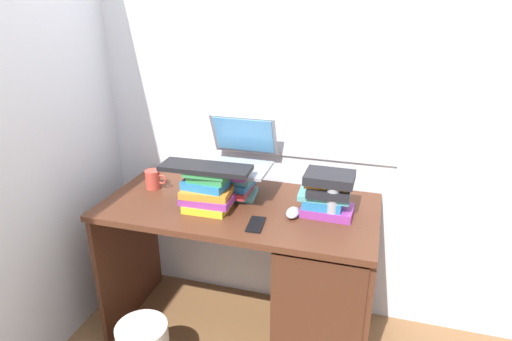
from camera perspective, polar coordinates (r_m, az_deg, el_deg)
name	(u,v)px	position (r m, az deg, el deg)	size (l,w,h in m)	color
ground_plane	(241,330)	(2.54, -1.95, -20.08)	(6.00, 6.00, 0.00)	brown
wall_back	(261,80)	(2.27, 0.61, 11.75)	(6.00, 0.06, 2.60)	silver
wall_left	(65,83)	(2.37, -23.61, 10.37)	(0.05, 6.00, 2.60)	silver
desk	(303,279)	(2.20, 6.17, -13.94)	(1.31, 0.64, 0.76)	#4C2819
book_stack_tall	(233,183)	(2.17, -2.96, -1.67)	(0.25, 0.20, 0.15)	teal
book_stack_keyboard_riser	(207,191)	(2.05, -6.40, -2.68)	(0.24, 0.17, 0.19)	yellow
book_stack_side	(327,193)	(2.01, 9.22, -2.94)	(0.25, 0.18, 0.20)	#8C338C
laptop	(238,154)	(2.18, -2.33, 2.20)	(0.34, 0.34, 0.23)	gray
keyboard	(206,168)	(2.00, -6.59, 0.35)	(0.42, 0.14, 0.02)	black
computer_mouse	(293,213)	(2.00, 4.81, -5.49)	(0.06, 0.10, 0.04)	#A5A8AD
mug	(153,179)	(2.33, -13.24, -1.12)	(0.12, 0.08, 0.10)	#B23F33
water_bottle	(333,201)	(1.96, 9.94, -3.95)	(0.06, 0.06, 0.18)	#999EA5
cell_phone	(256,224)	(1.92, -0.02, -7.04)	(0.07, 0.14, 0.01)	black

